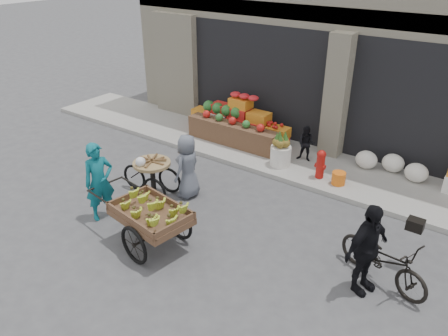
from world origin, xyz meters
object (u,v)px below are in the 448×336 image
Objects in this scene: bicycle at (383,259)px; vendor_grey at (188,166)px; fire_hydrant at (321,163)px; pineapple_bin at (281,156)px; cyclist at (367,249)px; seated_person at (306,144)px; orange_bucket at (339,178)px; banana_cart at (149,211)px; vendor_woman at (99,182)px; tricycle_cart at (152,173)px.

vendor_grey is at bearing 106.18° from bicycle.
pineapple_bin is at bearing 177.40° from fire_hydrant.
vendor_grey is 0.86× the size of bicycle.
seated_person is at bearing 57.54° from cyclist.
fire_hydrant is at bearing 133.89° from vendor_grey.
cyclist is (1.63, -2.98, 0.54)m from orange_bucket.
bicycle is at bearing 30.45° from banana_cart.
vendor_woman is (-1.93, -4.11, 0.47)m from pineapple_bin.
vendor_woman reaches higher than bicycle.
vendor_grey is 0.92× the size of cyclist.
pineapple_bin is at bearing 176.42° from orange_bucket.
banana_cart is at bearing 131.70° from bicycle.
seated_person is 0.64× the size of tricycle_cart.
pineapple_bin is at bearing 152.79° from vendor_grey.
orange_bucket is 1.42m from seated_person.
fire_hydrant is 3.18m from vendor_grey.
tricycle_cart reaches higher than orange_bucket.
vendor_woman is 1.33m from tricycle_cart.
bicycle is (3.03, -3.28, -0.13)m from seated_person.
bicycle is at bearing -48.47° from fire_hydrant.
seated_person is at bearing 56.31° from pineapple_bin.
seated_person is 0.56× the size of vendor_woman.
tricycle_cart is 5.15m from bicycle.
cyclist is (4.28, -0.70, 0.07)m from vendor_grey.
bicycle is 0.57m from cyclist.
bicycle is at bearing -6.58° from cyclist.
vendor_woman is (-3.53, -4.01, 0.57)m from orange_bucket.
bicycle reaches higher than pineapple_bin.
seated_person is 0.54× the size of bicycle.
vendor_grey is (-2.65, -2.29, 0.47)m from orange_bucket.
banana_cart is 1.90m from tricycle_cart.
bicycle is (1.83, -2.58, 0.18)m from orange_bucket.
fire_hydrant is 2.22× the size of orange_bucket.
bicycle reaches higher than orange_bucket.
pineapple_bin is at bearing 52.81° from tricycle_cart.
tricycle_cart reaches higher than pineapple_bin.
vendor_grey reaches higher than pineapple_bin.
seated_person reaches higher than fire_hydrant.
banana_cart is 1.76× the size of vendor_grey.
fire_hydrant is 5.07m from vendor_woman.
cyclist is at bearing -8.93° from tricycle_cart.
fire_hydrant is 0.44× the size of cyclist.
pineapple_bin is 0.20× the size of banana_cart.
tricycle_cart is (-2.81, -2.78, 0.06)m from fire_hydrant.
tricycle_cart reaches higher than fire_hydrant.
orange_bucket is 4.30m from tricycle_cart.
banana_cart is at bearing -109.83° from seated_person.
vendor_woman is at bearing 121.18° from cyclist.
seated_person is 0.57× the size of cyclist.
vendor_woman is at bearing -131.38° from orange_bucket.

